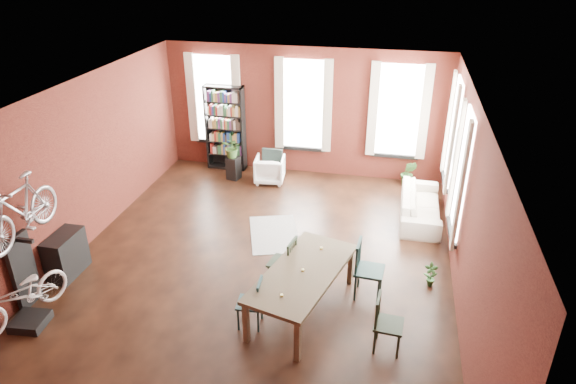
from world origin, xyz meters
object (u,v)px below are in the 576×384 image
(dining_chair_b, at_px, (282,262))
(dining_chair_c, at_px, (389,324))
(dining_chair_a, at_px, (250,303))
(bicycle_floor, at_px, (15,276))
(cream_sofa, at_px, (421,201))
(bike_trainer, at_px, (30,322))
(white_armchair, at_px, (270,168))
(dining_chair_d, at_px, (369,270))
(plant_stand, at_px, (234,168))
(dining_table, at_px, (303,291))
(bookshelf, at_px, (225,128))
(console_table, at_px, (66,255))

(dining_chair_b, height_order, dining_chair_c, dining_chair_b)
(dining_chair_a, relative_size, bicycle_floor, 0.52)
(cream_sofa, xyz_separation_m, bike_trainer, (-6.01, -4.88, -0.33))
(dining_chair_a, xyz_separation_m, white_armchair, (-1.00, 5.20, -0.06))
(dining_chair_b, xyz_separation_m, dining_chair_d, (1.49, 0.02, 0.05))
(plant_stand, bearing_deg, dining_chair_b, -61.70)
(dining_chair_b, bearing_deg, white_armchair, -152.46)
(bike_trainer, xyz_separation_m, plant_stand, (1.44, 5.95, 0.22))
(dining_chair_c, distance_m, cream_sofa, 4.22)
(dining_table, distance_m, bike_trainer, 4.31)
(dining_table, relative_size, cream_sofa, 1.08)
(dining_chair_d, height_order, bicycle_floor, bicycle_floor)
(bicycle_floor, bearing_deg, bike_trainer, 51.28)
(dining_chair_c, relative_size, cream_sofa, 0.43)
(dining_chair_c, bearing_deg, bookshelf, 41.22)
(dining_chair_b, xyz_separation_m, plant_stand, (-2.19, 4.07, -0.18))
(dining_chair_c, bearing_deg, bicycle_floor, 101.61)
(dining_table, distance_m, console_table, 4.32)
(dining_chair_d, xyz_separation_m, console_table, (-5.34, -0.51, -0.11))
(bookshelf, relative_size, console_table, 2.75)
(dining_table, distance_m, dining_chair_c, 1.51)
(dining_chair_b, xyz_separation_m, bike_trainer, (-3.63, -1.88, -0.39))
(bike_trainer, xyz_separation_m, console_table, (-0.22, 1.38, 0.33))
(cream_sofa, bearing_deg, bicycle_floor, 129.09)
(dining_chair_a, xyz_separation_m, bike_trainer, (-3.37, -0.77, -0.34))
(dining_chair_c, distance_m, console_table, 5.75)
(dining_chair_a, distance_m, bicycle_floor, 3.53)
(dining_chair_a, distance_m, dining_chair_c, 2.12)
(dining_chair_c, relative_size, dining_chair_d, 0.87)
(bookshelf, bearing_deg, cream_sofa, -18.95)
(dining_chair_a, relative_size, bookshelf, 0.38)
(dining_table, distance_m, plant_stand, 5.37)
(bookshelf, distance_m, white_armchair, 1.63)
(white_armchair, bearing_deg, dining_chair_b, 100.67)
(dining_chair_b, distance_m, white_armchair, 4.28)
(cream_sofa, height_order, bicycle_floor, bicycle_floor)
(dining_table, bearing_deg, bookshelf, 134.83)
(dining_chair_b, relative_size, dining_chair_d, 0.91)
(dining_table, relative_size, dining_chair_c, 2.50)
(white_armchair, bearing_deg, bicycle_floor, 61.77)
(dining_chair_a, height_order, console_table, dining_chair_a)
(white_armchair, bearing_deg, dining_chair_d, 117.55)
(dining_chair_d, relative_size, cream_sofa, 0.49)
(dining_chair_b, bearing_deg, cream_sofa, 152.06)
(console_table, xyz_separation_m, plant_stand, (1.66, 4.57, -0.11))
(bookshelf, xyz_separation_m, bicycle_floor, (-1.09, -6.60, -0.15))
(white_armchair, height_order, console_table, console_table)
(bookshelf, xyz_separation_m, plant_stand, (0.38, -0.63, -0.81))
(cream_sofa, bearing_deg, dining_chair_a, 147.34)
(dining_chair_d, height_order, plant_stand, dining_chair_d)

